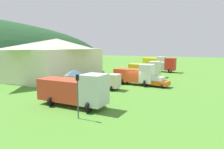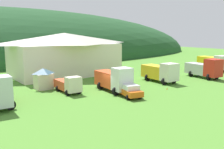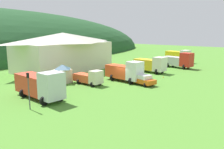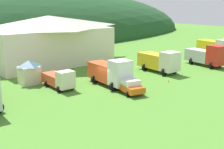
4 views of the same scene
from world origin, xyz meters
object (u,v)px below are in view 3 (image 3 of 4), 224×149
Objects in this scene: light_truck_cream at (90,78)px; service_pickup_orange at (142,80)px; depot_building at (63,51)px; play_shed_cream at (63,73)px; traffic_cone_near_pickup at (163,78)px; crane_truck_red at (180,60)px; tow_truck_silver at (40,85)px; traffic_light_west at (29,87)px; heavy_rig_white at (126,71)px; heavy_rig_striped at (151,64)px; flatbed_truck_yellow at (179,56)px.

light_truck_cream is 8.38m from service_pickup_orange.
depot_building is 20.95m from service_pickup_orange.
play_shed_cream is 4.91× the size of traffic_cone_near_pickup.
crane_truck_red is 19.94m from service_pickup_orange.
traffic_cone_near_pickup is at bearing 101.82° from service_pickup_orange.
service_pickup_orange is at bearing 72.54° from tow_truck_silver.
service_pickup_orange is at bearing -10.20° from traffic_light_west.
tow_truck_silver reaches higher than play_shed_cream.
light_truck_cream is at bearing -114.12° from depot_building.
play_shed_cream is 0.60× the size of light_truck_cream.
play_shed_cream is (-8.22, -9.81, -2.60)m from depot_building.
service_pickup_orange is at bearing 1.98° from heavy_rig_white.
depot_building reaches higher than crane_truck_red.
crane_truck_red is at bearing 10.52° from traffic_cone_near_pickup.
traffic_cone_near_pickup is (6.99, -3.49, -1.79)m from heavy_rig_white.
light_truck_cream reaches higher than service_pickup_orange.
heavy_rig_striped is 0.96× the size of crane_truck_red.
heavy_rig_white is 3.50m from service_pickup_orange.
flatbed_truck_yellow reaches higher than traffic_cone_near_pickup.
service_pickup_orange is (-0.15, -3.36, -0.96)m from heavy_rig_white.
tow_truck_silver is at bearing 165.40° from traffic_cone_near_pickup.
light_truck_cream is at bearing -66.76° from play_shed_cream.
depot_building is at bearing -108.32° from flatbed_truck_yellow.
crane_truck_red reaches higher than heavy_rig_striped.
tow_truck_silver is at bearing -83.80° from light_truck_cream.
flatbed_truck_yellow is (43.91, 0.83, -0.06)m from tow_truck_silver.
depot_building reaches higher than service_pickup_orange.
flatbed_truck_yellow is 47.03m from traffic_light_west.
light_truck_cream is 25.47m from crane_truck_red.
light_truck_cream is at bearing -93.87° from heavy_rig_striped.
heavy_rig_striped is 11.40m from service_pickup_orange.
traffic_light_west reaches higher than play_shed_cream.
traffic_cone_near_pickup is at bearing -64.73° from flatbed_truck_yellow.
flatbed_truck_yellow is 22.94m from traffic_cone_near_pickup.
flatbed_truck_yellow reaches higher than heavy_rig_striped.
flatbed_truck_yellow is (36.23, -4.41, 0.24)m from play_shed_cream.
tow_truck_silver reaches higher than service_pickup_orange.
heavy_rig_white is (5.46, -3.11, 0.62)m from light_truck_cream.
tow_truck_silver reaches higher than traffic_cone_near_pickup.
flatbed_truck_yellow is 1.34× the size of service_pickup_orange.
flatbed_truck_yellow is 1.68× the size of traffic_light_west.
heavy_rig_white reaches higher than play_shed_cream.
heavy_rig_white is 29.06m from flatbed_truck_yellow.
light_truck_cream is at bearing -81.48° from flatbed_truck_yellow.
heavy_rig_striped is 1.34× the size of service_pickup_orange.
depot_building is at bearing -178.35° from heavy_rig_white.
crane_truck_red reaches higher than service_pickup_orange.
play_shed_cream is at bearing -155.82° from light_truck_cream.
flatbed_truck_yellow is at bearing 90.87° from light_truck_cream.
depot_building is 2.56× the size of tow_truck_silver.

